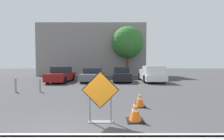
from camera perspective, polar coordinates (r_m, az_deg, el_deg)
ground_plane at (r=13.61m, az=-4.74°, el=-5.35°), size 96.00×96.00×0.00m
curb_lip at (r=4.03m, az=-18.34°, el=-23.36°), size 22.82×0.20×0.14m
road_closed_sign at (r=4.65m, az=-4.20°, el=-9.18°), size 1.15×0.20×1.59m
traffic_cone_nearest at (r=4.96m, az=9.10°, el=-15.09°), size 0.53×0.53×0.67m
traffic_cone_second at (r=6.55m, az=10.85°, el=-10.77°), size 0.48×0.48×0.68m
parked_car_nearest at (r=15.85m, az=-18.48°, el=-1.80°), size 1.91×4.19×1.53m
parked_car_second at (r=15.87m, az=-7.14°, el=-1.92°), size 2.10×4.52×1.38m
parked_car_third at (r=15.79m, az=3.91°, el=-1.78°), size 1.89×4.38×1.49m
pickup_truck at (r=15.85m, az=15.04°, el=-1.66°), size 2.11×5.05×1.62m
bollard_nearest at (r=10.79m, az=-25.46°, el=-5.11°), size 0.12×0.12×0.87m
bollard_second at (r=11.56m, az=-32.58°, el=-4.65°), size 0.12×0.12×0.91m
building_facade_backdrop at (r=24.67m, az=-6.99°, el=7.19°), size 16.17×5.00×7.85m
street_tree_behind_lot at (r=21.48m, az=6.14°, el=10.37°), size 4.43×4.43×7.06m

